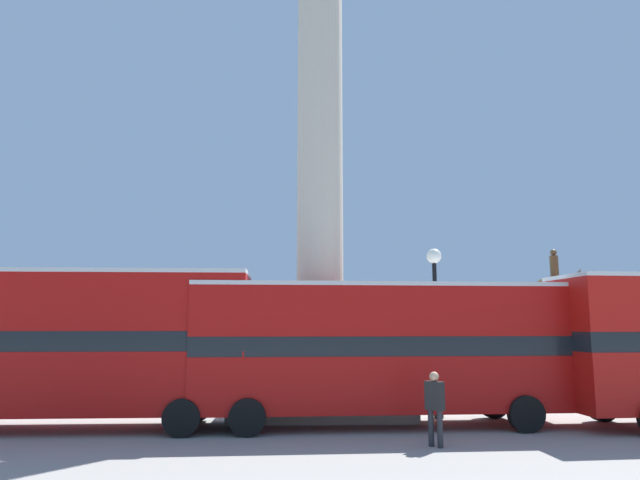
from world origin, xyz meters
TOP-DOWN VIEW (x-y plane):
  - ground_plane at (0.00, 0.00)m, footprint 200.00×200.00m
  - monument_column at (0.00, 0.00)m, footprint 5.82×5.82m
  - bus_b at (1.69, -3.21)m, footprint 11.06×3.14m
  - bus_c at (-7.60, -3.48)m, footprint 10.81×2.98m
  - equestrian_statue at (10.35, 4.05)m, footprint 3.31×2.58m
  - street_lamp at (3.72, -1.78)m, footprint 0.49×0.49m
  - pedestrian_near_lamp at (2.64, -6.03)m, footprint 0.47×0.47m

SIDE VIEW (x-z plane):
  - ground_plane at x=0.00m, z-range 0.00..0.00m
  - pedestrian_near_lamp at x=2.64m, z-range 0.13..1.92m
  - equestrian_statue at x=10.35m, z-range -1.22..4.97m
  - bus_b at x=1.69m, z-range 0.23..4.38m
  - bus_c at x=-7.60m, z-range 0.23..4.71m
  - street_lamp at x=3.72m, z-range 0.68..6.11m
  - monument_column at x=0.00m, z-range -4.60..18.90m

